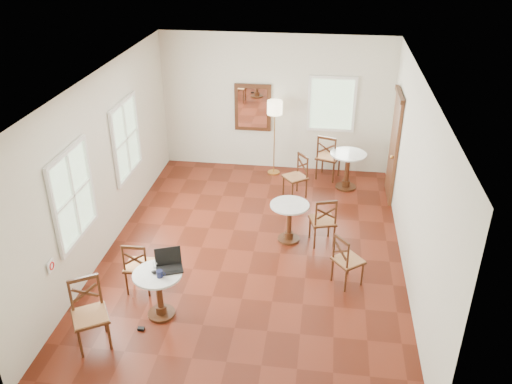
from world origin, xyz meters
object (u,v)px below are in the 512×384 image
cafe_table_mid (289,218)px  chair_back_b (296,176)px  chair_mid_b (347,260)px  cafe_table_near (159,289)px  water_glass (155,265)px  chair_near_a (139,266)px  laptop (169,263)px  chair_mid_a (323,221)px  chair_near_b (90,314)px  power_adapter (141,329)px  mouse (155,272)px  cafe_table_back (347,167)px  floor_lamp (275,113)px  chair_back_a (328,157)px  navy_mug (160,274)px

cafe_table_mid → chair_back_b: bearing=89.7°
chair_mid_b → cafe_table_near: bearing=74.2°
chair_back_b → water_glass: size_ratio=9.18×
chair_near_a → chair_back_b: (2.15, 3.39, 0.00)m
cafe_table_near → laptop: 0.40m
chair_mid_a → chair_mid_b: bearing=93.4°
chair_near_b → cafe_table_near: bearing=10.9°
chair_mid_a → power_adapter: (-2.44, -2.56, -0.44)m
laptop → chair_near_a: bearing=127.0°
laptop → mouse: laptop is taller
cafe_table_back → floor_lamp: bearing=162.1°
chair_back_a → water_glass: bearing=81.6°
chair_back_a → chair_back_b: bearing=74.4°
chair_back_a → power_adapter: size_ratio=10.83×
navy_mug → cafe_table_near: bearing=130.8°
laptop → navy_mug: laptop is taller
cafe_table_near → chair_back_b: (1.67, 3.92, -0.01)m
navy_mug → chair_back_b: bearing=68.0°
chair_near_b → chair_mid_b: size_ratio=1.13×
cafe_table_near → mouse: mouse is taller
cafe_table_near → mouse: bearing=-172.7°
chair_near_a → floor_lamp: size_ratio=0.53×
cafe_table_near → chair_near_a: size_ratio=0.83×
chair_near_b → navy_mug: (0.80, 0.60, 0.30)m
laptop → cafe_table_mid: bearing=31.8°
cafe_table_back → chair_mid_b: size_ratio=0.90×
chair_mid_a → floor_lamp: floor_lamp is taller
cafe_table_mid → cafe_table_back: 2.42m
cafe_table_back → chair_mid_a: 2.26m
chair_back_a → mouse: size_ratio=9.25×
chair_mid_b → power_adapter: (-2.84, -1.46, -0.42)m
chair_near_a → chair_mid_a: 3.21m
chair_mid_a → chair_back_a: bearing=-107.3°
water_glass → mouse: bearing=-73.0°
chair_near_a → power_adapter: chair_near_a is taller
cafe_table_mid → navy_mug: 2.84m
chair_back_b → cafe_table_mid: bearing=-37.4°
chair_mid_b → floor_lamp: floor_lamp is taller
cafe_table_back → navy_mug: bearing=-120.4°
cafe_table_mid → navy_mug: size_ratio=5.51×
chair_mid_a → navy_mug: size_ratio=7.02×
laptop → navy_mug: 0.24m
power_adapter → chair_near_a: bearing=108.1°
chair_mid_b → laptop: laptop is taller
chair_near_a → chair_back_a: 5.14m
cafe_table_back → chair_back_b: size_ratio=0.88×
cafe_table_mid → floor_lamp: 2.92m
floor_lamp → chair_back_b: bearing=-61.3°
laptop → mouse: 0.23m
chair_near_b → chair_back_b: 5.18m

